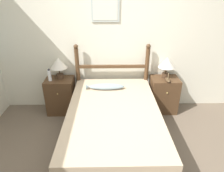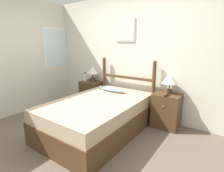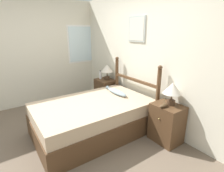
# 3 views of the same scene
# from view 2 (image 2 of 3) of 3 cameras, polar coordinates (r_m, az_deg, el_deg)

# --- Properties ---
(ground_plane) EXTENTS (16.00, 16.00, 0.00)m
(ground_plane) POSITION_cam_2_polar(r_m,az_deg,el_deg) (2.90, -11.36, -19.17)
(ground_plane) COLOR brown
(wall_back) EXTENTS (6.40, 0.08, 2.55)m
(wall_back) POSITION_cam_2_polar(r_m,az_deg,el_deg) (3.84, 6.84, 9.42)
(wall_back) COLOR beige
(wall_back) RESTS_ON ground_plane
(wall_left) EXTENTS (0.08, 6.40, 2.55)m
(wall_left) POSITION_cam_2_polar(r_m,az_deg,el_deg) (4.28, -32.33, 7.85)
(wall_left) COLOR beige
(wall_left) RESTS_ON ground_plane
(bed) EXTENTS (1.30, 2.04, 0.59)m
(bed) POSITION_cam_2_polar(r_m,az_deg,el_deg) (3.19, -4.40, -9.77)
(bed) COLOR #4C331E
(bed) RESTS_ON ground_plane
(headboard) EXTENTS (1.31, 0.08, 1.24)m
(headboard) POSITION_cam_2_polar(r_m,az_deg,el_deg) (3.84, 4.80, 0.29)
(headboard) COLOR #4C331E
(headboard) RESTS_ON ground_plane
(nightstand_left) EXTENTS (0.49, 0.41, 0.65)m
(nightstand_left) POSITION_cam_2_polar(r_m,az_deg,el_deg) (4.38, -6.74, -2.72)
(nightstand_left) COLOR #4C331E
(nightstand_left) RESTS_ON ground_plane
(nightstand_right) EXTENTS (0.49, 0.41, 0.65)m
(nightstand_right) POSITION_cam_2_polar(r_m,az_deg,el_deg) (3.48, 17.29, -7.68)
(nightstand_right) COLOR #4C331E
(nightstand_right) RESTS_ON ground_plane
(table_lamp_left) EXTENTS (0.29, 0.29, 0.37)m
(table_lamp_left) POSITION_cam_2_polar(r_m,az_deg,el_deg) (4.27, -6.41, 5.02)
(table_lamp_left) COLOR #422D1E
(table_lamp_left) RESTS_ON nightstand_left
(table_lamp_right) EXTENTS (0.29, 0.29, 0.37)m
(table_lamp_right) POSITION_cam_2_polar(r_m,az_deg,el_deg) (3.36, 18.39, 2.00)
(table_lamp_right) COLOR #422D1E
(table_lamp_right) RESTS_ON nightstand_right
(bottle) EXTENTS (0.06, 0.06, 0.22)m
(bottle) POSITION_cam_2_polar(r_m,az_deg,el_deg) (4.33, -8.73, 2.85)
(bottle) COLOR white
(bottle) RESTS_ON nightstand_left
(model_boat) EXTENTS (0.07, 0.18, 0.16)m
(model_boat) POSITION_cam_2_polar(r_m,az_deg,el_deg) (3.26, 17.14, -2.56)
(model_boat) COLOR #4C3823
(model_boat) RESTS_ON nightstand_right
(fish_pillow) EXTENTS (0.63, 0.14, 0.09)m
(fish_pillow) POSITION_cam_2_polar(r_m,az_deg,el_deg) (3.59, 0.14, -1.19)
(fish_pillow) COLOR #8499A3
(fish_pillow) RESTS_ON bed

